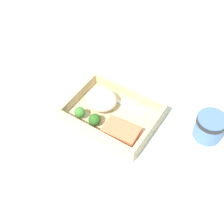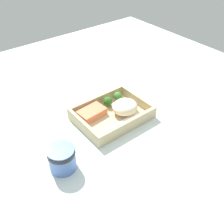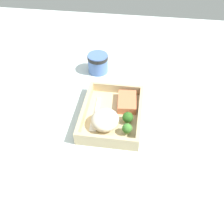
# 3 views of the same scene
# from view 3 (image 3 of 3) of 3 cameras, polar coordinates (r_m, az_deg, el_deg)

# --- Properties ---
(ground_plane) EXTENTS (1.60, 1.60, 0.02)m
(ground_plane) POSITION_cam_3_polar(r_m,az_deg,el_deg) (0.88, 0.00, -1.72)
(ground_plane) COLOR silver
(takeout_tray) EXTENTS (0.26, 0.19, 0.01)m
(takeout_tray) POSITION_cam_3_polar(r_m,az_deg,el_deg) (0.87, 0.00, -0.99)
(takeout_tray) COLOR tan
(takeout_tray) RESTS_ON ground_plane
(tray_rim) EXTENTS (0.26, 0.19, 0.03)m
(tray_rim) POSITION_cam_3_polar(r_m,az_deg,el_deg) (0.86, 0.00, 0.09)
(tray_rim) COLOR tan
(tray_rim) RESTS_ON takeout_tray
(salmon_fillet) EXTENTS (0.10, 0.07, 0.03)m
(salmon_fillet) POSITION_cam_3_polar(r_m,az_deg,el_deg) (0.90, 3.30, 2.21)
(salmon_fillet) COLOR #E3764D
(salmon_fillet) RESTS_ON takeout_tray
(mashed_potatoes) EXTENTS (0.10, 0.09, 0.05)m
(mashed_potatoes) POSITION_cam_3_polar(r_m,az_deg,el_deg) (0.82, -1.54, -1.71)
(mashed_potatoes) COLOR #F0E3C8
(mashed_potatoes) RESTS_ON takeout_tray
(broccoli_floret_1) EXTENTS (0.03, 0.03, 0.04)m
(broccoli_floret_1) POSITION_cam_3_polar(r_m,az_deg,el_deg) (0.83, 3.45, -1.19)
(broccoli_floret_1) COLOR #7EA55F
(broccoli_floret_1) RESTS_ON takeout_tray
(broccoli_floret_2) EXTENTS (0.03, 0.03, 0.04)m
(broccoli_floret_2) POSITION_cam_3_polar(r_m,az_deg,el_deg) (0.80, 3.30, -3.61)
(broccoli_floret_2) COLOR #89A35B
(broccoli_floret_2) RESTS_ON takeout_tray
(fork) EXTENTS (0.16, 0.02, 0.00)m
(fork) POSITION_cam_3_polar(r_m,az_deg,el_deg) (0.86, -3.61, -0.84)
(fork) COLOR white
(fork) RESTS_ON takeout_tray
(paper_cup) EXTENTS (0.08, 0.08, 0.08)m
(paper_cup) POSITION_cam_3_polar(r_m,az_deg,el_deg) (1.06, -3.09, 10.74)
(paper_cup) COLOR #5173B8
(paper_cup) RESTS_ON ground_plane
(receipt_slip) EXTENTS (0.10, 0.16, 0.00)m
(receipt_slip) POSITION_cam_3_polar(r_m,az_deg,el_deg) (0.85, 13.76, -4.61)
(receipt_slip) COLOR white
(receipt_slip) RESTS_ON ground_plane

